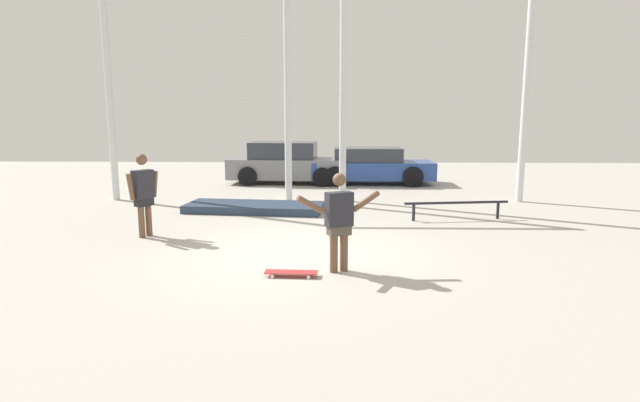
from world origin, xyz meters
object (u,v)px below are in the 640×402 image
object	(u,v)px
parked_car_blue	(371,166)
parked_car_grey	(287,163)
grind_rail	(456,205)
bystander	(143,192)
skateboarder	(339,218)
manual_pad	(255,207)
skateboard	(291,272)

from	to	relation	value
parked_car_blue	parked_car_grey	bearing A→B (deg)	178.38
grind_rail	parked_car_blue	size ratio (longest dim) A/B	0.57
parked_car_grey	bystander	distance (m)	8.61
skateboarder	parked_car_blue	world-z (taller)	skateboarder
skateboarder	grind_rail	world-z (taller)	skateboarder
manual_pad	bystander	size ratio (longest dim) A/B	2.08
skateboarder	skateboard	xyz separation A→B (m)	(-0.72, -0.27, -0.79)
grind_rail	parked_car_grey	bearing A→B (deg)	125.09
parked_car_blue	manual_pad	bearing A→B (deg)	-121.28
manual_pad	bystander	world-z (taller)	bystander
parked_car_grey	parked_car_blue	distance (m)	3.06
skateboard	manual_pad	size ratio (longest dim) A/B	0.23
manual_pad	parked_car_grey	distance (m)	5.60
manual_pad	skateboarder	bearing A→B (deg)	-67.18
skateboarder	grind_rail	xyz separation A→B (m)	(2.80, 4.04, -0.51)
grind_rail	parked_car_grey	world-z (taller)	parked_car_grey
skateboarder	parked_car_blue	bearing A→B (deg)	59.55
skateboarder	manual_pad	world-z (taller)	skateboarder
grind_rail	skateboarder	bearing A→B (deg)	-124.71
skateboard	parked_car_grey	bearing A→B (deg)	98.09
bystander	parked_car_grey	bearing A→B (deg)	-162.13
manual_pad	parked_car_grey	bearing A→B (deg)	86.65
parked_car_grey	bystander	xyz separation A→B (m)	(-2.10, -8.35, 0.20)
grind_rail	parked_car_grey	xyz separation A→B (m)	(-4.57, 6.51, 0.37)
skateboarder	parked_car_blue	xyz separation A→B (m)	(1.28, 10.43, -0.21)
parked_car_grey	bystander	world-z (taller)	bystander
bystander	skateboard	bearing A→B (deg)	83.91
parked_car_blue	skateboard	bearing A→B (deg)	-100.01
grind_rail	parked_car_grey	distance (m)	7.97
parked_car_blue	grind_rail	bearing A→B (deg)	-76.03
skateboarder	manual_pad	xyz separation A→B (m)	(-2.10, 5.00, -0.75)
skateboarder	skateboard	world-z (taller)	skateboarder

